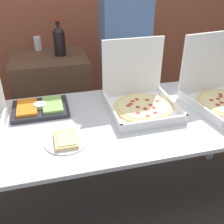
# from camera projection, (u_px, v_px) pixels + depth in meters

# --- Properties ---
(ground_plane) EXTENTS (16.00, 16.00, 0.00)m
(ground_plane) POSITION_uv_depth(u_px,v_px,m) (112.00, 210.00, 2.06)
(ground_plane) COLOR #423D38
(buffet_table) EXTENTS (2.27, 0.86, 0.84)m
(buffet_table) POSITION_uv_depth(u_px,v_px,m) (112.00, 131.00, 1.68)
(buffet_table) COLOR silver
(buffet_table) RESTS_ON ground_plane
(pizza_box_near_right) EXTENTS (0.43, 0.44, 0.42)m
(pizza_box_near_right) POSITION_uv_depth(u_px,v_px,m) (140.00, 97.00, 1.72)
(pizza_box_near_right) COLOR white
(pizza_box_near_right) RESTS_ON buffet_table
(pizza_box_near_left) EXTENTS (0.51, 0.52, 0.45)m
(pizza_box_near_left) POSITION_uv_depth(u_px,v_px,m) (222.00, 93.00, 1.77)
(pizza_box_near_left) COLOR white
(pizza_box_near_left) RESTS_ON buffet_table
(paper_plate_front_center) EXTENTS (0.23, 0.23, 0.03)m
(paper_plate_front_center) POSITION_uv_depth(u_px,v_px,m) (66.00, 140.00, 1.42)
(paper_plate_front_center) COLOR white
(paper_plate_front_center) RESTS_ON buffet_table
(veggie_tray) EXTENTS (0.36, 0.27, 0.05)m
(veggie_tray) POSITION_uv_depth(u_px,v_px,m) (40.00, 108.00, 1.70)
(veggie_tray) COLOR #28282D
(veggie_tray) RESTS_ON buffet_table
(sideboard_podium) EXTENTS (0.65, 0.55, 0.98)m
(sideboard_podium) POSITION_uv_depth(u_px,v_px,m) (55.00, 106.00, 2.50)
(sideboard_podium) COLOR #4C3323
(sideboard_podium) RESTS_ON ground_plane
(soda_bottle) EXTENTS (0.10, 0.10, 0.30)m
(soda_bottle) POSITION_uv_depth(u_px,v_px,m) (59.00, 40.00, 2.21)
(soda_bottle) COLOR black
(soda_bottle) RESTS_ON sideboard_podium
(soda_can_silver) EXTENTS (0.07, 0.07, 0.12)m
(soda_can_silver) POSITION_uv_depth(u_px,v_px,m) (38.00, 43.00, 2.37)
(soda_can_silver) COLOR silver
(soda_can_silver) RESTS_ON sideboard_podium
(person_guest_plaid) EXTENTS (0.40, 0.22, 1.85)m
(person_guest_plaid) POSITION_uv_depth(u_px,v_px,m) (125.00, 57.00, 2.28)
(person_guest_plaid) COLOR slate
(person_guest_plaid) RESTS_ON ground_plane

